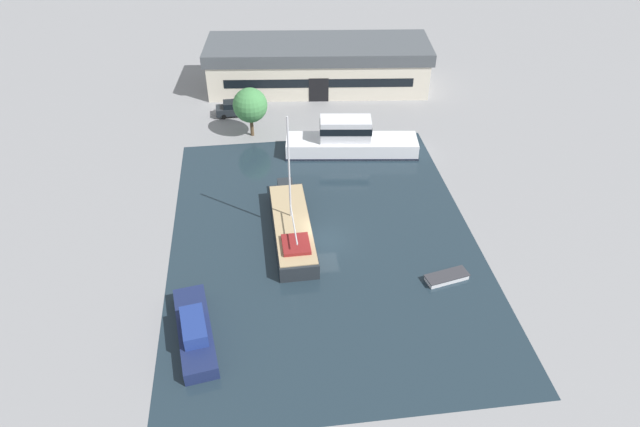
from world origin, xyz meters
name	(u,v)px	position (x,y,z in m)	size (l,w,h in m)	color
ground_plane	(324,241)	(0.00, 0.00, 0.00)	(440.00, 440.00, 0.00)	gray
water_canal	(324,241)	(0.00, 0.00, 0.00)	(25.98, 35.17, 0.01)	#1E2D38
warehouse_building	(318,65)	(3.30, 31.26, 2.93)	(28.69, 11.80, 5.80)	beige
quay_tree_near_building	(250,105)	(-5.54, 19.36, 3.66)	(3.75, 3.75, 5.55)	brown
parked_car	(235,108)	(-7.40, 24.45, 0.87)	(4.53, 1.90, 1.76)	#1E2328
sailboat_moored	(292,227)	(-2.61, 1.32, 0.79)	(3.39, 12.93, 11.03)	#23282D
motor_cruiser	(350,141)	(4.59, 14.27, 1.44)	(14.23, 5.11, 3.99)	white
small_dinghy	(447,277)	(9.04, -5.91, 0.25)	(3.68, 2.01, 0.48)	silver
cabin_boat	(195,330)	(-10.37, -9.50, 0.77)	(3.57, 8.41, 2.11)	#19234C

